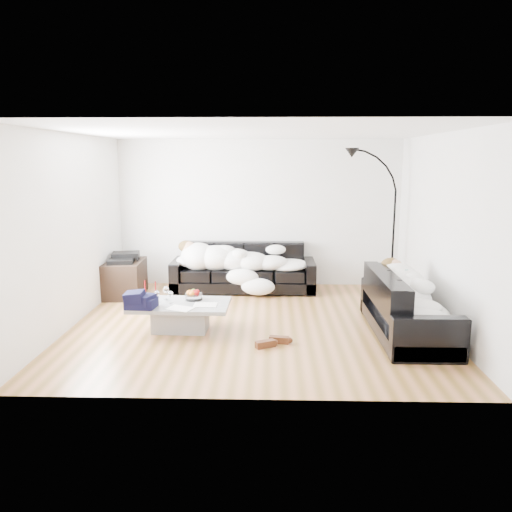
{
  "coord_description": "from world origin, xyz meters",
  "views": [
    {
      "loc": [
        0.2,
        -6.65,
        2.24
      ],
      "look_at": [
        0.0,
        0.3,
        0.9
      ],
      "focal_mm": 35.0,
      "sensor_mm": 36.0,
      "label": 1
    }
  ],
  "objects_px": {
    "fruit_bowl": "(194,295)",
    "stereo": "(124,257)",
    "sofa_back": "(243,268)",
    "shoes": "(272,342)",
    "sleeper_back": "(243,255)",
    "wine_glass_a": "(166,293)",
    "sleeper_right": "(409,288)",
    "wine_glass_b": "(157,296)",
    "candle_right": "(156,290)",
    "sofa_right": "(408,305)",
    "coffee_table": "(181,317)",
    "candle_left": "(145,290)",
    "floor_lamp": "(394,232)",
    "wine_glass_c": "(171,297)",
    "av_cabinet": "(125,278)"
  },
  "relations": [
    {
      "from": "sofa_right",
      "to": "floor_lamp",
      "type": "bearing_deg",
      "value": -7.57
    },
    {
      "from": "wine_glass_b",
      "to": "wine_glass_c",
      "type": "height_order",
      "value": "wine_glass_c"
    },
    {
      "from": "wine_glass_a",
      "to": "stereo",
      "type": "distance_m",
      "value": 1.87
    },
    {
      "from": "sofa_back",
      "to": "floor_lamp",
      "type": "height_order",
      "value": "floor_lamp"
    },
    {
      "from": "wine_glass_b",
      "to": "sleeper_back",
      "type": "bearing_deg",
      "value": 62.86
    },
    {
      "from": "wine_glass_a",
      "to": "fruit_bowl",
      "type": "bearing_deg",
      "value": 1.7
    },
    {
      "from": "sleeper_right",
      "to": "shoes",
      "type": "bearing_deg",
      "value": 104.12
    },
    {
      "from": "wine_glass_b",
      "to": "wine_glass_c",
      "type": "distance_m",
      "value": 0.2
    },
    {
      "from": "wine_glass_b",
      "to": "floor_lamp",
      "type": "bearing_deg",
      "value": 28.16
    },
    {
      "from": "coffee_table",
      "to": "av_cabinet",
      "type": "height_order",
      "value": "av_cabinet"
    },
    {
      "from": "stereo",
      "to": "floor_lamp",
      "type": "xyz_separation_m",
      "value": [
        4.48,
        0.23,
        0.42
      ]
    },
    {
      "from": "sofa_right",
      "to": "av_cabinet",
      "type": "relative_size",
      "value": 2.32
    },
    {
      "from": "wine_glass_b",
      "to": "candle_left",
      "type": "xyz_separation_m",
      "value": [
        -0.2,
        0.18,
        0.04
      ]
    },
    {
      "from": "wine_glass_b",
      "to": "av_cabinet",
      "type": "xyz_separation_m",
      "value": [
        -0.92,
        1.67,
        -0.16
      ]
    },
    {
      "from": "candle_left",
      "to": "sofa_back",
      "type": "bearing_deg",
      "value": 56.87
    },
    {
      "from": "sofa_right",
      "to": "floor_lamp",
      "type": "height_order",
      "value": "floor_lamp"
    },
    {
      "from": "sofa_right",
      "to": "sleeper_right",
      "type": "relative_size",
      "value": 1.17
    },
    {
      "from": "sleeper_right",
      "to": "wine_glass_a",
      "type": "bearing_deg",
      "value": 85.95
    },
    {
      "from": "sleeper_right",
      "to": "wine_glass_b",
      "type": "height_order",
      "value": "sleeper_right"
    },
    {
      "from": "fruit_bowl",
      "to": "candle_left",
      "type": "xyz_separation_m",
      "value": [
        -0.67,
        0.05,
        0.05
      ]
    },
    {
      "from": "wine_glass_c",
      "to": "floor_lamp",
      "type": "xyz_separation_m",
      "value": [
        3.36,
        1.95,
        0.61
      ]
    },
    {
      "from": "sofa_back",
      "to": "shoes",
      "type": "height_order",
      "value": "sofa_back"
    },
    {
      "from": "wine_glass_a",
      "to": "wine_glass_b",
      "type": "relative_size",
      "value": 1.16
    },
    {
      "from": "sofa_back",
      "to": "sleeper_back",
      "type": "distance_m",
      "value": 0.23
    },
    {
      "from": "wine_glass_c",
      "to": "shoes",
      "type": "relative_size",
      "value": 0.4
    },
    {
      "from": "wine_glass_a",
      "to": "wine_glass_c",
      "type": "bearing_deg",
      "value": -59.93
    },
    {
      "from": "coffee_table",
      "to": "wine_glass_b",
      "type": "height_order",
      "value": "wine_glass_b"
    },
    {
      "from": "fruit_bowl",
      "to": "candle_right",
      "type": "relative_size",
      "value": 1.07
    },
    {
      "from": "sofa_back",
      "to": "sofa_right",
      "type": "distance_m",
      "value": 3.14
    },
    {
      "from": "wine_glass_a",
      "to": "wine_glass_c",
      "type": "height_order",
      "value": "wine_glass_a"
    },
    {
      "from": "coffee_table",
      "to": "floor_lamp",
      "type": "height_order",
      "value": "floor_lamp"
    },
    {
      "from": "coffee_table",
      "to": "fruit_bowl",
      "type": "relative_size",
      "value": 5.54
    },
    {
      "from": "fruit_bowl",
      "to": "candle_right",
      "type": "distance_m",
      "value": 0.56
    },
    {
      "from": "wine_glass_c",
      "to": "candle_left",
      "type": "relative_size",
      "value": 0.67
    },
    {
      "from": "wine_glass_b",
      "to": "candle_right",
      "type": "bearing_deg",
      "value": 106.93
    },
    {
      "from": "wine_glass_b",
      "to": "candle_left",
      "type": "height_order",
      "value": "candle_left"
    },
    {
      "from": "sleeper_back",
      "to": "fruit_bowl",
      "type": "height_order",
      "value": "sleeper_back"
    },
    {
      "from": "av_cabinet",
      "to": "stereo",
      "type": "distance_m",
      "value": 0.36
    },
    {
      "from": "wine_glass_b",
      "to": "shoes",
      "type": "relative_size",
      "value": 0.39
    },
    {
      "from": "sofa_right",
      "to": "fruit_bowl",
      "type": "relative_size",
      "value": 8.52
    },
    {
      "from": "sofa_back",
      "to": "shoes",
      "type": "bearing_deg",
      "value": -79.48
    },
    {
      "from": "sofa_back",
      "to": "stereo",
      "type": "distance_m",
      "value": 2.02
    },
    {
      "from": "sleeper_back",
      "to": "candle_left",
      "type": "bearing_deg",
      "value": -123.83
    },
    {
      "from": "fruit_bowl",
      "to": "stereo",
      "type": "height_order",
      "value": "stereo"
    },
    {
      "from": "sofa_back",
      "to": "wine_glass_c",
      "type": "relative_size",
      "value": 14.87
    },
    {
      "from": "wine_glass_a",
      "to": "wine_glass_c",
      "type": "relative_size",
      "value": 1.12
    },
    {
      "from": "sleeper_back",
      "to": "shoes",
      "type": "bearing_deg",
      "value": -79.28
    },
    {
      "from": "wine_glass_a",
      "to": "floor_lamp",
      "type": "height_order",
      "value": "floor_lamp"
    },
    {
      "from": "sleeper_right",
      "to": "wine_glass_c",
      "type": "xyz_separation_m",
      "value": [
        -3.09,
        0.06,
        -0.17
      ]
    },
    {
      "from": "sleeper_right",
      "to": "wine_glass_b",
      "type": "xyz_separation_m",
      "value": [
        -3.29,
        0.11,
        -0.17
      ]
    }
  ]
}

